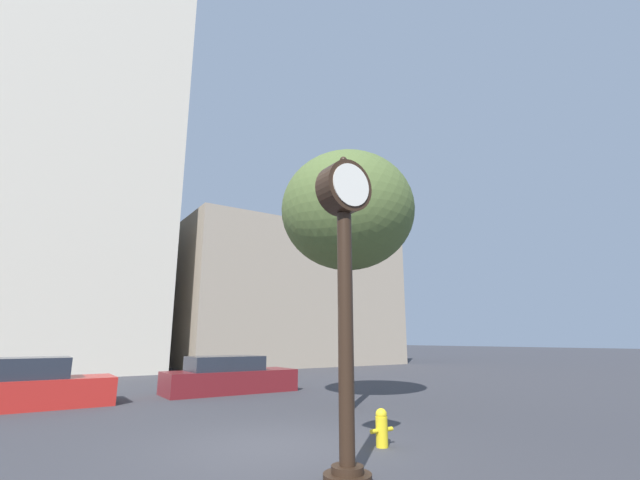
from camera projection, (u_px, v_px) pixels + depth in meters
The scene contains 8 objects.
ground_plane at pixel (271, 448), 7.79m from camera, with size 200.00×200.00×0.00m, color #38383D.
building_tall_tower at pixel (74, 117), 29.30m from camera, with size 12.16×12.00×33.56m.
building_storefront_row at pixel (278, 299), 35.36m from camera, with size 17.10×12.00×10.38m.
street_clock at pixel (345, 270), 6.55m from camera, with size 0.85×0.68×4.83m.
car_red at pixel (24, 387), 12.25m from camera, with size 4.56×1.80×1.41m.
car_maroon at pixel (229, 377), 15.88m from camera, with size 4.79×1.80×1.31m.
fire_hydrant_far at pixel (382, 427), 7.90m from camera, with size 0.51×0.22×0.67m.
bare_tree at pixel (348, 211), 13.54m from camera, with size 4.18×4.18×7.78m.
Camera 1 is at (-3.93, -7.53, 1.93)m, focal length 24.00 mm.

